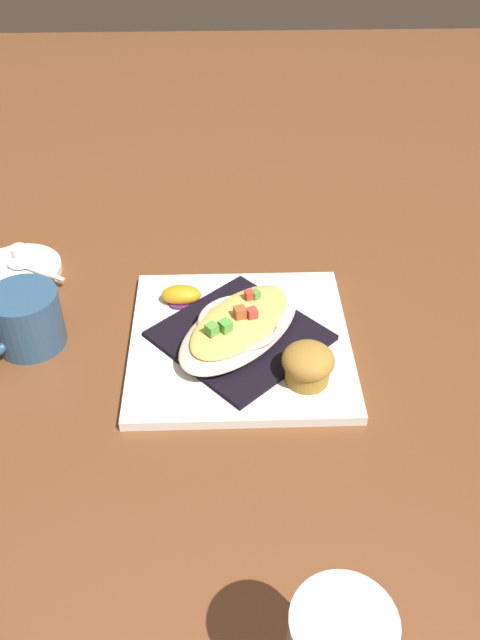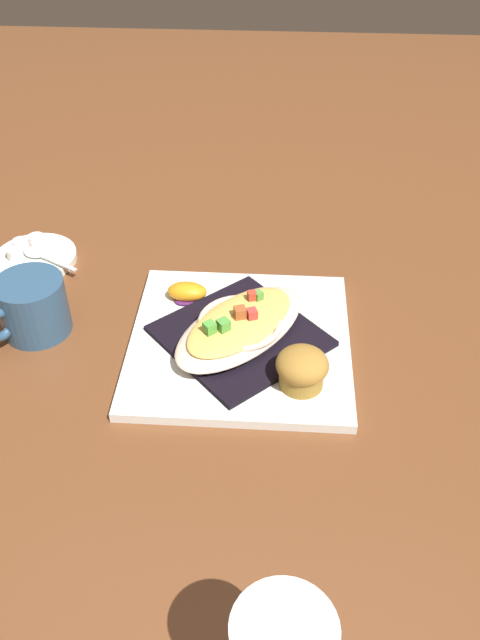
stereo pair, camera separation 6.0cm
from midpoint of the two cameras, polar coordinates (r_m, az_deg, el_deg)
The scene contains 12 objects.
ground_plane at distance 0.86m, azimuth 2.01°, elevation -2.25°, with size 2.60×2.60×0.00m, color brown.
square_plate at distance 0.86m, azimuth 2.02°, elevation -1.93°, with size 0.28×0.28×0.01m, color white.
folded_napkin at distance 0.85m, azimuth 2.04°, elevation -1.43°, with size 0.17×0.18×0.01m, color black.
gratin_dish at distance 0.84m, azimuth 2.06°, elevation -0.48°, with size 0.21×0.22×0.04m.
muffin at distance 0.78m, azimuth 7.51°, elevation -4.18°, with size 0.06×0.06×0.05m.
orange_garnish at distance 0.91m, azimuth -2.58°, elevation 2.31°, with size 0.06×0.06×0.02m.
coffee_mug at distance 0.89m, azimuth -15.36°, elevation 0.81°, with size 0.09×0.11×0.08m.
creamer_saucer at distance 1.04m, azimuth -15.40°, elevation 5.06°, with size 0.12×0.12×0.01m, color white.
spoon at distance 1.03m, azimuth -15.28°, elevation 5.44°, with size 0.10×0.07×0.01m.
creamer_cup_0 at distance 1.06m, azimuth -15.35°, elevation 6.51°, with size 0.02×0.02×0.02m, color white.
creamer_cup_1 at distance 1.05m, azimuth -16.56°, elevation 6.11°, with size 0.02×0.02×0.02m, color white.
creamer_cup_2 at distance 1.03m, azimuth -17.01°, elevation 5.38°, with size 0.02×0.02×0.02m, color white.
Camera 2 is at (0.04, -0.64, 0.58)m, focal length 37.64 mm.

